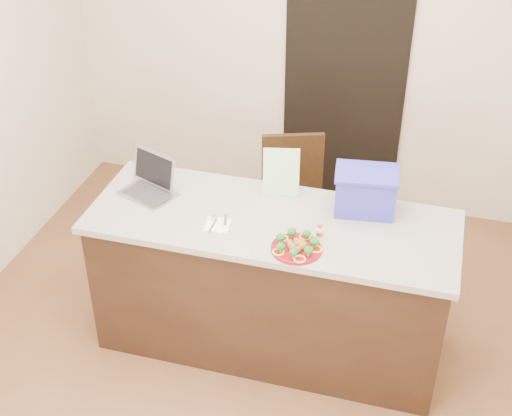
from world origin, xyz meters
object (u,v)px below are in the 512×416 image
(napkin, at_px, (218,225))
(chair, at_px, (288,195))
(laptop, at_px, (151,182))
(plate, at_px, (296,248))
(blue_box, at_px, (365,191))
(island, at_px, (271,283))
(yogurt_bottle, at_px, (319,232))

(napkin, relative_size, chair, 0.14)
(laptop, bearing_deg, plate, 2.73)
(napkin, height_order, blue_box, blue_box)
(napkin, bearing_deg, chair, 80.22)
(island, relative_size, plate, 7.71)
(napkin, xyz_separation_m, yogurt_bottle, (0.56, 0.04, 0.03))
(island, xyz_separation_m, chair, (-0.10, 0.85, 0.08))
(plate, height_order, napkin, plate)
(island, height_order, chair, chair)
(napkin, distance_m, yogurt_bottle, 0.56)
(island, bearing_deg, chair, 96.79)
(island, bearing_deg, yogurt_bottle, -18.41)
(plate, height_order, chair, chair)
(island, height_order, yogurt_bottle, yogurt_bottle)
(island, distance_m, plate, 0.56)
(plate, xyz_separation_m, chair, (-0.30, 1.09, -0.39))
(napkin, bearing_deg, island, 26.96)
(plate, distance_m, chair, 1.20)
(plate, bearing_deg, island, 128.95)
(laptop, bearing_deg, yogurt_bottle, 11.83)
(yogurt_bottle, xyz_separation_m, chair, (-0.39, 0.94, -0.41))
(yogurt_bottle, bearing_deg, chair, 112.31)
(island, relative_size, yogurt_bottle, 27.39)
(yogurt_bottle, distance_m, blue_box, 0.39)
(island, bearing_deg, blue_box, 25.65)
(chair, bearing_deg, blue_box, -66.21)
(napkin, relative_size, yogurt_bottle, 1.80)
(plate, xyz_separation_m, laptop, (-0.95, 0.34, 0.05))
(blue_box, bearing_deg, island, -161.59)
(yogurt_bottle, height_order, laptop, laptop)
(napkin, height_order, laptop, laptop)
(laptop, relative_size, blue_box, 0.99)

